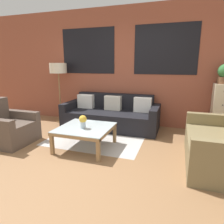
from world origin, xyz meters
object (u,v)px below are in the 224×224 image
Objects in this scene: coffee_table at (85,130)px; flower_vase at (83,121)px; armchair_corner at (9,129)px; drawer_cabinet at (220,110)px; settee_vintage at (219,145)px; floor_lamp at (58,71)px; couch_dark at (111,116)px.

coffee_table is 3.95× the size of flower_vase.
flower_vase is (1.50, 0.16, 0.25)m from armchair_corner.
drawer_cabinet is (2.38, 1.53, 0.21)m from coffee_table.
flower_vase is (-2.16, -0.13, 0.22)m from settee_vintage.
drawer_cabinet is 2.87m from flower_vase.
settee_vintage reaches higher than flower_vase.
settee_vintage is at bearing -20.46° from floor_lamp.
floor_lamp is (-3.54, 1.32, 1.01)m from settee_vintage.
couch_dark is 9.68× the size of flower_vase.
floor_lamp reaches higher than drawer_cabinet.
couch_dark is 1.45× the size of settee_vintage.
couch_dark is 1.77m from floor_lamp.
armchair_corner is 0.93× the size of coffee_table.
drawer_cabinet is at bearing 32.73° from coffee_table.
drawer_cabinet reaches higher than coffee_table.
coffee_table is at bearing -91.96° from couch_dark.
couch_dark is at bearing 87.89° from flower_vase.
armchair_corner is (-1.55, -1.52, -0.01)m from couch_dark.
coffee_table is 2.84m from drawer_cabinet.
settee_vintage is 2.18m from flower_vase.
coffee_table is at bearing 85.04° from flower_vase.
settee_vintage is (2.11, -1.24, 0.03)m from couch_dark.
drawer_cabinet is at bearing 2.26° from floor_lamp.
couch_dark is at bearing -3.34° from floor_lamp.
floor_lamp is 1.38× the size of drawer_cabinet.
floor_lamp is (-1.39, 1.38, 0.99)m from coffee_table.
drawer_cabinet is (0.23, 1.47, 0.24)m from settee_vintage.
flower_vase is (-0.05, -1.37, 0.25)m from couch_dark.
couch_dark is 2.04× the size of drawer_cabinet.
flower_vase is at bearing -146.21° from drawer_cabinet.
armchair_corner is 4.28m from drawer_cabinet.
settee_vintage is 2.16m from coffee_table.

